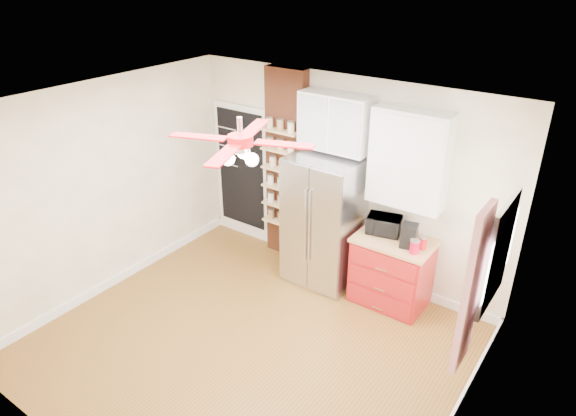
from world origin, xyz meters
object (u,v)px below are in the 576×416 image
Objects in this scene: ceiling_fan at (240,141)px; pantry_jar_oats at (273,161)px; canister_left at (415,247)px; coffee_maker at (409,236)px; toaster_oven at (384,225)px; fridge at (324,221)px; red_cabinet at (391,271)px.

ceiling_fan reaches higher than pantry_jar_oats.
pantry_jar_oats reaches higher than canister_left.
toaster_oven is at bearing 149.11° from coffee_maker.
fridge reaches higher than toaster_oven.
coffee_maker is at bearing -32.67° from toaster_oven.
toaster_oven is 1.78m from pantry_jar_oats.
ceiling_fan is 10.49× the size of pantry_jar_oats.
red_cabinet is at bearing 61.29° from ceiling_fan.
toaster_oven is 0.40m from coffee_maker.
red_cabinet is 2.75m from ceiling_fan.
pantry_jar_oats reaches higher than red_cabinet.
toaster_oven is at bearing 8.50° from fridge.
canister_left is 2.28m from pantry_jar_oats.
fridge is at bearing 175.19° from canister_left.
fridge reaches higher than coffee_maker.
pantry_jar_oats reaches higher than coffee_maker.
red_cabinet is 6.12× the size of canister_left.
fridge is 1.06m from red_cabinet.
toaster_oven is 3.06× the size of pantry_jar_oats.
coffee_maker reaches higher than red_cabinet.
ceiling_fan is 2.40m from coffee_maker.
fridge reaches higher than pantry_jar_oats.
canister_left is at bearing -38.63° from toaster_oven.
pantry_jar_oats reaches higher than toaster_oven.
canister_left is at bearing -52.53° from coffee_maker.
fridge is 1.25× the size of ceiling_fan.
ceiling_fan reaches higher than canister_left.
toaster_oven is at bearing 159.98° from red_cabinet.
canister_left is at bearing 51.08° from ceiling_fan.
fridge reaches higher than red_cabinet.
fridge is 6.11× the size of coffee_maker.
canister_left is (0.12, -0.10, -0.07)m from coffee_maker.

